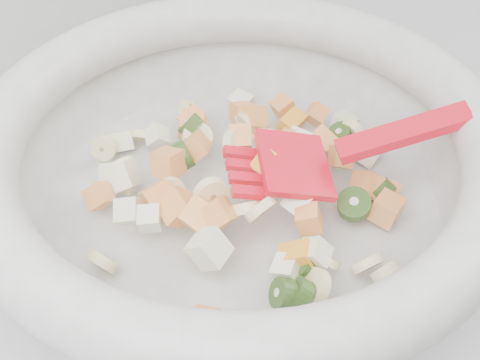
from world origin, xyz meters
TOP-DOWN VIEW (x-y plane):
  - mixing_bowl at (0.09, 1.45)m, footprint 0.48×0.43m

SIDE VIEW (x-z plane):
  - mixing_bowl at x=0.09m, z-range 0.90..1.04m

